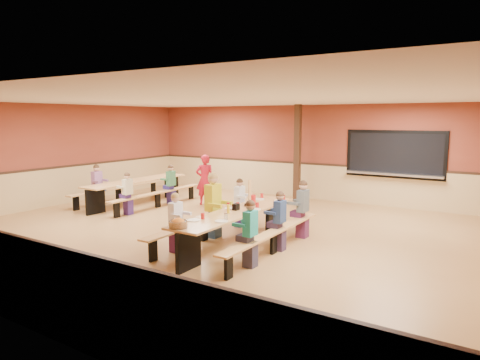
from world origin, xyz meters
The scene contains 23 objects.
ground centered at (0.00, 0.00, 0.00)m, with size 12.00×12.00×0.00m, color olive.
room_envelope centered at (0.00, 0.00, 0.69)m, with size 12.04×10.04×3.02m.
kitchen_pass_through centered at (2.60, 4.96, 1.49)m, with size 2.78×0.28×1.38m.
structural_post centered at (-0.20, 4.40, 1.50)m, with size 0.18×0.18×3.00m, color black.
cafeteria_table_main centered at (0.87, -0.76, 0.53)m, with size 1.91×3.70×0.74m.
cafeteria_table_second centered at (-4.02, 1.29, 0.53)m, with size 1.91×3.70×0.74m.
seated_child_white_left centered at (0.04, -1.67, 0.57)m, with size 0.34×0.28×1.15m, color white, non-canonical shape.
seated_adult_yellow centered at (0.04, -0.44, 0.70)m, with size 0.46×0.38×1.40m, color gold, non-canonical shape.
seated_child_grey_left centered at (0.04, 0.64, 0.57)m, with size 0.34×0.28×1.15m, color white, non-canonical shape.
seated_child_teal_right centered at (1.69, -1.63, 0.58)m, with size 0.35×0.29×1.17m, color teal, non-canonical shape.
seated_child_navy_right centered at (1.69, -0.51, 0.58)m, with size 0.35×0.28×1.16m, color navy, non-canonical shape.
seated_child_char_right centered at (1.69, 0.59, 0.62)m, with size 0.38×0.31×1.23m, color #4B5255, non-canonical shape.
seated_child_purple_sec centered at (-4.84, 0.49, 0.61)m, with size 0.37×0.30×1.21m, color #83537C, non-canonical shape.
seated_child_green_sec centered at (-3.19, 1.88, 0.59)m, with size 0.35×0.29×1.17m, color #377B4F, non-canonical shape.
seated_child_tan_sec centered at (-3.19, 0.14, 0.56)m, with size 0.33×0.27×1.13m, color beige, non-canonical shape.
standing_woman centered at (-2.29, 2.38, 0.75)m, with size 0.55×0.36×1.50m, color #AF1424.
punch_pitcher centered at (0.83, -0.10, 0.85)m, with size 0.16×0.16×0.22m, color red.
chip_bowl centered at (0.74, -2.41, 0.81)m, with size 0.32×0.32×0.15m, color orange, non-canonical shape.
napkin_dispenser centered at (0.80, -0.70, 0.80)m, with size 0.10×0.14×0.13m, color black.
condiment_mustard centered at (0.83, -1.02, 0.82)m, with size 0.06×0.06×0.17m, color yellow.
condiment_ketchup centered at (0.72, -0.86, 0.82)m, with size 0.06×0.06×0.17m, color #B2140F.
table_paddle centered at (0.84, -0.23, 0.88)m, with size 0.16×0.16×0.56m.
place_settings centered at (0.87, -0.76, 0.80)m, with size 0.65×3.30×0.11m, color beige, non-canonical shape.
Camera 1 is at (5.37, -7.80, 2.57)m, focal length 32.00 mm.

